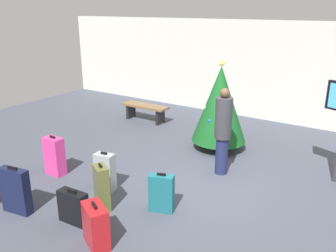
{
  "coord_description": "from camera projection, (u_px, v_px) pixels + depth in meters",
  "views": [
    {
      "loc": [
        2.8,
        -5.43,
        3.19
      ],
      "look_at": [
        -1.0,
        0.27,
        0.9
      ],
      "focal_mm": 38.39,
      "sensor_mm": 36.0,
      "label": 1
    }
  ],
  "objects": [
    {
      "name": "ground_plane",
      "position": [
        204.0,
        184.0,
        6.78
      ],
      "size": [
        16.0,
        16.0,
        0.0
      ],
      "primitive_type": "plane",
      "color": "#424754"
    },
    {
      "name": "back_wall",
      "position": [
        285.0,
        73.0,
        10.02
      ],
      "size": [
        16.0,
        0.2,
        2.83
      ],
      "primitive_type": "cube",
      "color": "beige",
      "rests_on": "ground_plane"
    },
    {
      "name": "holiday_tree",
      "position": [
        220.0,
        104.0,
        8.12
      ],
      "size": [
        1.25,
        1.25,
        2.07
      ],
      "color": "#4C3319",
      "rests_on": "ground_plane"
    },
    {
      "name": "waiting_bench",
      "position": [
        145.0,
        109.0,
        10.42
      ],
      "size": [
        1.43,
        0.44,
        0.48
      ],
      "color": "brown",
      "rests_on": "ground_plane"
    },
    {
      "name": "traveller_0",
      "position": [
        223.0,
        130.0,
        6.95
      ],
      "size": [
        0.44,
        0.44,
        1.74
      ],
      "color": "#1E234C",
      "rests_on": "ground_plane"
    },
    {
      "name": "suitcase_0",
      "position": [
        105.0,
        172.0,
        6.47
      ],
      "size": [
        0.38,
        0.25,
        0.74
      ],
      "color": "#9EA0A5",
      "rests_on": "ground_plane"
    },
    {
      "name": "suitcase_1",
      "position": [
        54.0,
        156.0,
        7.08
      ],
      "size": [
        0.4,
        0.23,
        0.81
      ],
      "color": "#E5388C",
      "rests_on": "ground_plane"
    },
    {
      "name": "suitcase_2",
      "position": [
        16.0,
        191.0,
        5.75
      ],
      "size": [
        0.53,
        0.24,
        0.8
      ],
      "color": "#141938",
      "rests_on": "ground_plane"
    },
    {
      "name": "suitcase_3",
      "position": [
        102.0,
        188.0,
        5.84
      ],
      "size": [
        0.38,
        0.33,
        0.8
      ],
      "color": "#59602D",
      "rests_on": "ground_plane"
    },
    {
      "name": "suitcase_4",
      "position": [
        96.0,
        226.0,
        4.98
      ],
      "size": [
        0.55,
        0.45,
        0.64
      ],
      "color": "#B2191E",
      "rests_on": "ground_plane"
    },
    {
      "name": "suitcase_6",
      "position": [
        73.0,
        207.0,
        5.51
      ],
      "size": [
        0.5,
        0.21,
        0.56
      ],
      "color": "black",
      "rests_on": "ground_plane"
    },
    {
      "name": "suitcase_7",
      "position": [
        161.0,
        193.0,
        5.8
      ],
      "size": [
        0.44,
        0.3,
        0.68
      ],
      "color": "#19606B",
      "rests_on": "ground_plane"
    }
  ]
}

